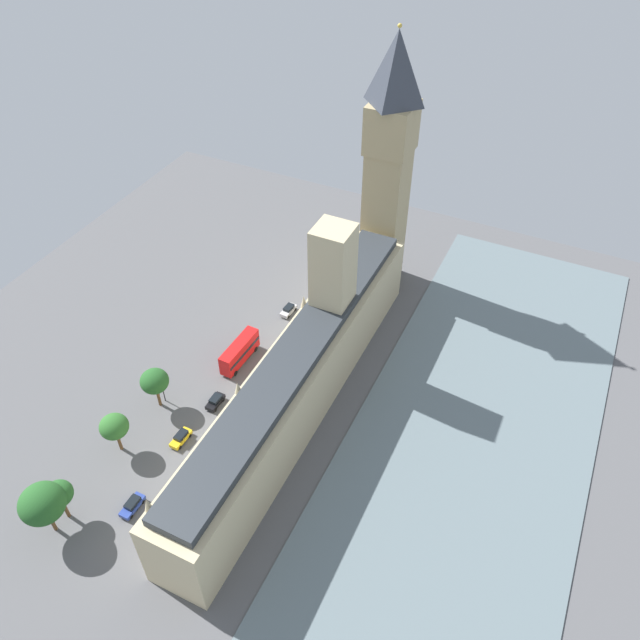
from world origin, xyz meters
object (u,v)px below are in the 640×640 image
parliament_building (302,371)px  car_silver_trailing (288,310)px  pedestrian_near_tower (330,305)px  plane_tree_slot_10 (154,381)px  clock_tower (389,163)px  plane_tree_corner (114,427)px  plane_tree_by_river_gate (58,494)px  street_lamp_slot_12 (161,383)px  car_black_under_trees (215,401)px  car_blue_leading (132,505)px  plane_tree_slot_11 (42,504)px  double_decker_bus_far_end (240,351)px  pedestrian_midblock (263,397)px  car_yellow_cab_kerbside (181,438)px  pedestrian_opposite_hall (194,494)px

parliament_building → car_silver_trailing: size_ratio=17.43×
pedestrian_near_tower → plane_tree_slot_10: size_ratio=0.19×
clock_tower → plane_tree_corner: bearing=70.8°
car_silver_trailing → plane_tree_by_river_gate: bearing=85.1°
parliament_building → street_lamp_slot_12: 25.68m
car_black_under_trees → street_lamp_slot_12: 10.25m
pedestrian_near_tower → plane_tree_corner: bearing=-133.9°
car_blue_leading → plane_tree_slot_11: plane_tree_slot_11 is taller
double_decker_bus_far_end → pedestrian_midblock: bearing=144.9°
car_silver_trailing → car_black_under_trees: 28.19m
car_yellow_cab_kerbside → plane_tree_slot_10: plane_tree_slot_10 is taller
pedestrian_midblock → plane_tree_slot_10: (16.34, 9.31, 5.63)m
car_silver_trailing → plane_tree_corner: (9.51, 43.62, 5.10)m
car_black_under_trees → plane_tree_slot_11: size_ratio=0.41×
parliament_building → plane_tree_slot_10: size_ratio=9.00×
car_black_under_trees → pedestrian_near_tower: 34.53m
parliament_building → street_lamp_slot_12: size_ratio=11.01×
plane_tree_corner → car_black_under_trees: bearing=-120.9°
parliament_building → plane_tree_by_river_gate: (22.62, 36.77, -2.12)m
pedestrian_opposite_hall → plane_tree_slot_10: size_ratio=0.20×
pedestrian_opposite_hall → plane_tree_slot_10: bearing=-72.5°
parliament_building → car_silver_trailing: bearing=-56.1°
car_silver_trailing → double_decker_bus_far_end: bearing=87.4°
clock_tower → street_lamp_slot_12: clock_tower is taller
parliament_building → plane_tree_corner: 32.85m
pedestrian_opposite_hall → plane_tree_slot_10: 21.93m
car_black_under_trees → pedestrian_opposite_hall: 19.29m
plane_tree_slot_10 → plane_tree_corner: bearing=89.4°
car_black_under_trees → pedestrian_near_tower: bearing=-102.4°
parliament_building → clock_tower: bearing=-88.4°
pedestrian_midblock → car_yellow_cab_kerbside: bearing=-20.3°
plane_tree_slot_10 → street_lamp_slot_12: (-0.27, -1.17, -1.51)m
pedestrian_opposite_hall → double_decker_bus_far_end: bearing=-106.4°
car_blue_leading → plane_tree_corner: (9.09, -8.41, 5.09)m
parliament_building → pedestrian_midblock: bearing=20.7°
pedestrian_near_tower → plane_tree_slot_11: plane_tree_slot_11 is taller
pedestrian_near_tower → pedestrian_opposite_hall: bearing=-115.3°
pedestrian_near_tower → plane_tree_corner: (16.75, 49.13, 5.26)m
double_decker_bus_far_end → street_lamp_slot_12: 16.62m
pedestrian_midblock → street_lamp_slot_12: size_ratio=0.22×
car_yellow_cab_kerbside → pedestrian_midblock: car_yellow_cab_kerbside is taller
double_decker_bus_far_end → plane_tree_by_river_gate: size_ratio=1.31×
street_lamp_slot_12 → car_yellow_cab_kerbside: bearing=141.7°
car_yellow_cab_kerbside → street_lamp_slot_12: 10.89m
pedestrian_opposite_hall → street_lamp_slot_12: 22.14m
pedestrian_opposite_hall → plane_tree_by_river_gate: (15.76, 11.44, 5.35)m
clock_tower → plane_tree_slot_11: (21.71, 80.53, -21.09)m
car_yellow_cab_kerbside → car_blue_leading: same height
plane_tree_corner → plane_tree_slot_11: 16.55m
plane_tree_by_river_gate → double_decker_bus_far_end: bearing=-99.5°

